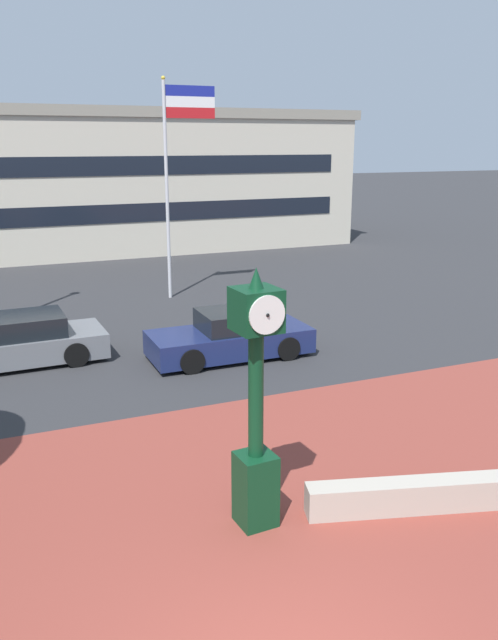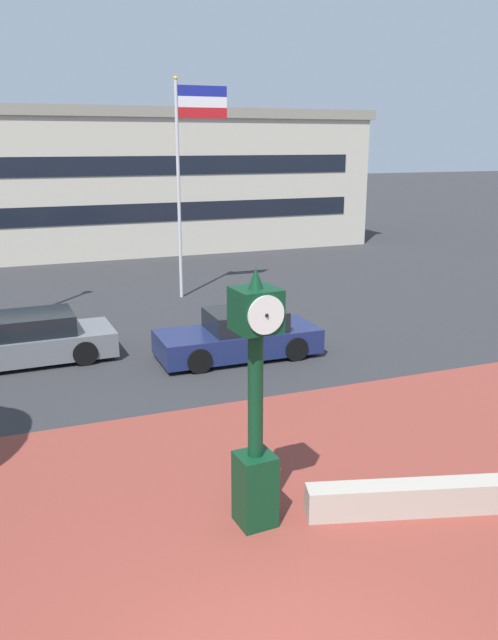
{
  "view_description": "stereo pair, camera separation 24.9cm",
  "coord_description": "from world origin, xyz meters",
  "views": [
    {
      "loc": [
        -2.51,
        -4.77,
        5.58
      ],
      "look_at": [
        0.95,
        3.38,
        3.14
      ],
      "focal_mm": 36.39,
      "sensor_mm": 36.0,
      "label": 1
    },
    {
      "loc": [
        -2.28,
        -4.86,
        5.58
      ],
      "look_at": [
        0.95,
        3.38,
        3.14
      ],
      "focal_mm": 36.39,
      "sensor_mm": 36.0,
      "label": 2
    }
  ],
  "objects": [
    {
      "name": "car_street_near",
      "position": [
        -1.82,
        12.29,
        0.57
      ],
      "size": [
        4.64,
        2.04,
        1.28
      ],
      "rotation": [
        0.0,
        0.0,
        1.6
      ],
      "color": "slate",
      "rests_on": "ground"
    },
    {
      "name": "flagpole_primary",
      "position": [
        4.24,
        17.92,
        4.79
      ],
      "size": [
        1.92,
        0.14,
        7.74
      ],
      "color": "silver",
      "rests_on": "ground"
    },
    {
      "name": "planter_wall",
      "position": [
        3.28,
        2.55,
        0.25
      ],
      "size": [
        3.19,
        1.26,
        0.5
      ],
      "primitive_type": "cube",
      "rotation": [
        0.0,
        0.0,
        -0.28
      ],
      "color": "#ADA393",
      "rests_on": "ground"
    },
    {
      "name": "street_clock",
      "position": [
        0.96,
        3.16,
        1.82
      ],
      "size": [
        0.65,
        0.73,
        3.93
      ],
      "rotation": [
        0.0,
        0.0,
        0.07
      ],
      "color": "#0C381E",
      "rests_on": "ground"
    },
    {
      "name": "car_street_mid",
      "position": [
        3.52,
        10.62,
        0.57
      ],
      "size": [
        4.29,
        1.86,
        1.28
      ],
      "rotation": [
        0.0,
        0.0,
        1.57
      ],
      "color": "navy",
      "rests_on": "ground"
    },
    {
      "name": "civic_building",
      "position": [
        2.82,
        32.58,
        3.61
      ],
      "size": [
        29.06,
        12.13,
        7.21
      ],
      "color": "beige",
      "rests_on": "ground"
    },
    {
      "name": "plaza_brick_paving",
      "position": [
        0.0,
        1.86,
        0.0
      ],
      "size": [
        44.0,
        11.71,
        0.01
      ],
      "primitive_type": "cube",
      "color": "brown",
      "rests_on": "ground"
    }
  ]
}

